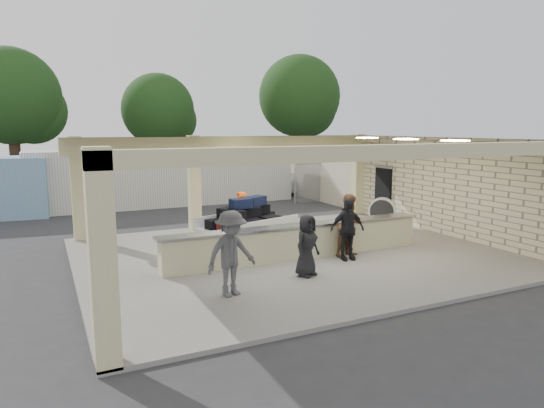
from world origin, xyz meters
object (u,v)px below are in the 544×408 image
car_white_a (305,182)px  container_white (166,177)px  passenger_a (350,225)px  passenger_b (347,229)px  passenger_c (231,254)px  baggage_counter (298,241)px  luggage_cart (245,221)px  car_dark (277,179)px  car_white_b (355,178)px  drum_fan (382,211)px  passenger_d (307,245)px  baggage_handler (240,220)px

car_white_a → container_white: (-8.33, -0.56, 0.74)m
passenger_a → passenger_b: bearing=-146.1°
passenger_b → passenger_c: size_ratio=0.91×
baggage_counter → luggage_cart: luggage_cart is taller
passenger_a → car_dark: bearing=62.0°
passenger_c → car_white_a: passenger_c is taller
car_dark → car_white_b: bearing=-87.5°
drum_fan → car_white_b: (6.17, 10.44, 0.00)m
baggage_counter → car_white_a: bearing=59.7°
drum_fan → car_white_b: bearing=102.4°
luggage_cart → passenger_c: passenger_c is taller
baggage_counter → container_white: size_ratio=0.64×
passenger_d → luggage_cart: bearing=74.0°
baggage_counter → container_white: 12.21m
car_white_a → baggage_counter: bearing=166.8°
luggage_cart → car_white_a: luggage_cart is taller
car_white_b → container_white: 12.15m
car_white_b → car_white_a: bearing=81.9°
car_white_a → car_dark: size_ratio=1.18×
baggage_counter → drum_fan: drum_fan is taller
car_dark → luggage_cart: bearing=-179.4°
baggage_counter → baggage_handler: (-1.04, 1.87, 0.40)m
passenger_c → car_white_b: passenger_c is taller
baggage_handler → car_white_b: (12.24, 11.15, -0.29)m
passenger_b → car_white_a: 14.86m
passenger_b → car_dark: bearing=79.4°
passenger_d → car_white_a: (8.06, 14.30, -0.24)m
baggage_counter → baggage_handler: bearing=119.2°
passenger_a → car_white_a: 14.50m
baggage_handler → passenger_b: (2.20, -2.63, -0.01)m
baggage_handler → car_white_b: bearing=147.7°
luggage_cart → drum_fan: luggage_cart is taller
baggage_counter → passenger_b: passenger_b is taller
luggage_cart → car_white_b: 16.72m
passenger_c → passenger_d: passenger_c is taller
passenger_c → baggage_counter: bearing=22.6°
drum_fan → car_white_a: car_white_a is taller
baggage_handler → drum_fan: bearing=112.0°
drum_fan → passenger_d: size_ratio=0.70×
baggage_handler → passenger_a: 3.43m
passenger_a → passenger_d: 2.34m
baggage_counter → passenger_c: 3.62m
passenger_c → container_white: container_white is taller
drum_fan → passenger_d: 7.03m
baggage_counter → passenger_b: bearing=-33.5°
baggage_handler → container_white: size_ratio=0.14×
car_dark → passenger_c: bearing=-178.8°
baggage_counter → passenger_a: bearing=-19.2°
car_white_a → car_white_b: (3.77, 0.31, 0.04)m
car_white_b → car_dark: (-4.35, 2.29, -0.04)m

